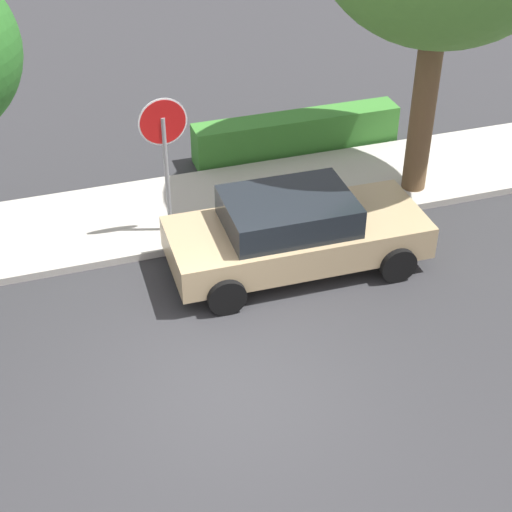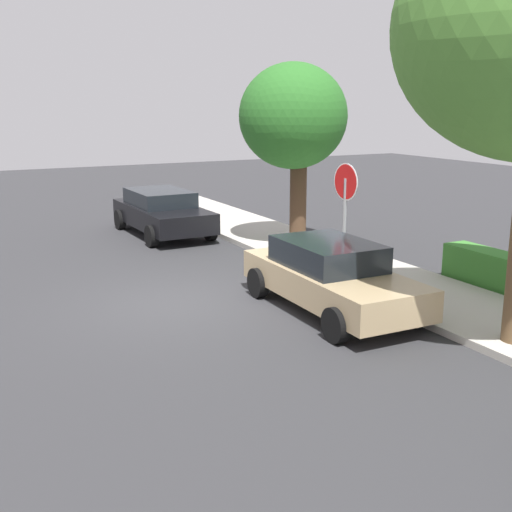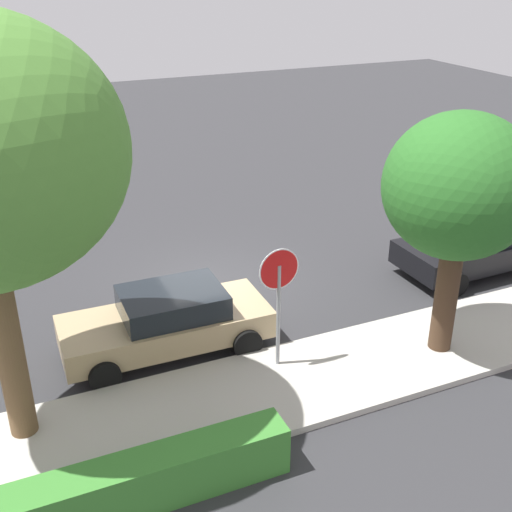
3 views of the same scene
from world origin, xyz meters
The scene contains 7 objects.
ground_plane centered at (0.00, 0.00, 0.00)m, with size 60.00×60.00×0.00m, color #2D2D30.
sidewalk_curb centered at (0.00, 4.75, 0.07)m, with size 32.00×2.58×0.14m, color #B2ADA3.
stop_sign centered at (0.00, 4.08, 1.89)m, with size 0.85×0.08×2.72m.
parked_car_tan centered at (1.82, 2.49, 0.72)m, with size 4.42×2.04×1.40m.
parked_car_black centered at (-6.97, 2.08, 0.73)m, with size 4.50×2.14×1.39m.
street_tree_mid_block centered at (-3.51, 4.76, 3.64)m, with size 2.99×2.99×5.14m.
front_yard_hedge centered at (3.34, 6.47, 0.43)m, with size 4.55×0.65×0.87m.
Camera 3 is at (4.83, 13.94, 7.75)m, focal length 45.00 mm.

